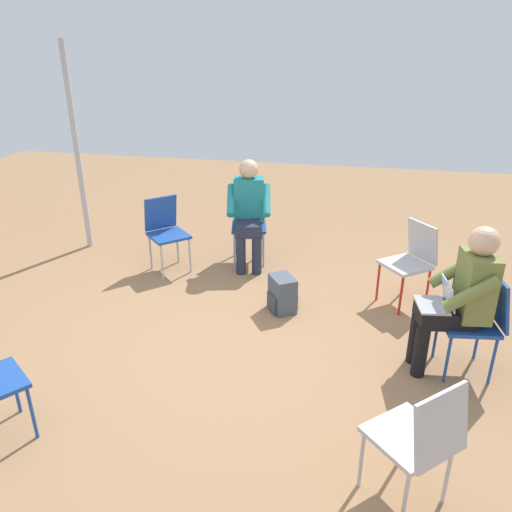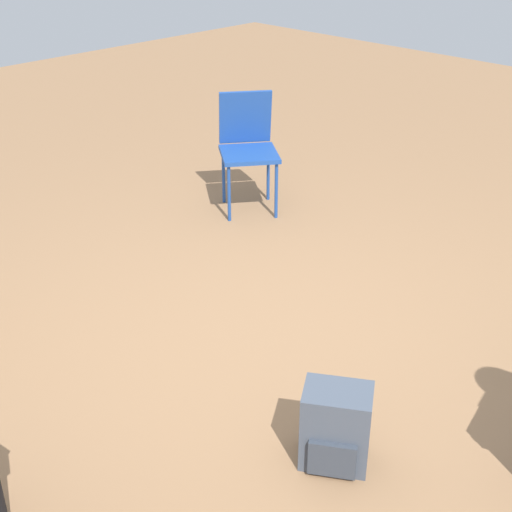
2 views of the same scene
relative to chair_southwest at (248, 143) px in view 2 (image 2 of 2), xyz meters
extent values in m
plane|color=#99704C|center=(1.31, 1.46, -0.50)|extent=(14.00, 14.00, 0.00)
cube|color=#1E4799|center=(0.04, 0.06, -0.06)|extent=(0.56, 0.56, 0.03)
cylinder|color=#1E4799|center=(0.01, 0.30, -0.29)|extent=(0.02, 0.02, 0.42)
cylinder|color=#1E4799|center=(0.28, 0.09, -0.29)|extent=(0.02, 0.02, 0.42)
cylinder|color=#1E4799|center=(-0.19, 0.02, -0.29)|extent=(0.02, 0.02, 0.42)
cylinder|color=#1E4799|center=(0.08, -0.18, -0.29)|extent=(0.02, 0.02, 0.42)
cube|color=#1E4799|center=(-0.07, -0.09, 0.15)|extent=(0.36, 0.30, 0.40)
cube|color=#475160|center=(1.63, 2.15, -0.32)|extent=(0.32, 0.34, 0.36)
cube|color=#39414D|center=(1.63, 2.15, -0.40)|extent=(0.32, 0.30, 0.16)
camera|label=1|loc=(2.27, -2.15, 1.98)|focal=35.00mm
camera|label=2|loc=(3.48, 3.50, 1.67)|focal=50.00mm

